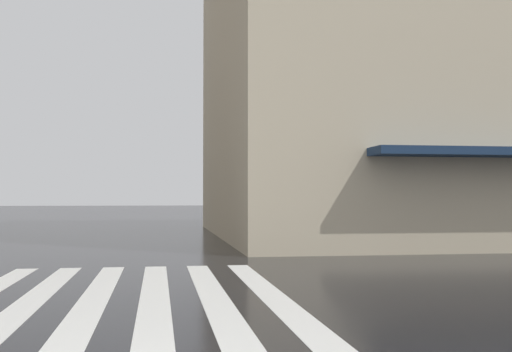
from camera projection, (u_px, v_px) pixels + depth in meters
name	position (u px, v px, depth m)	size (l,w,h in m)	color
zebra_crossing	(45.00, 320.00, 8.81)	(13.00, 7.50, 0.01)	silver
haussmann_block_corner	(473.00, 7.00, 28.88)	(19.36, 23.30, 21.09)	beige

